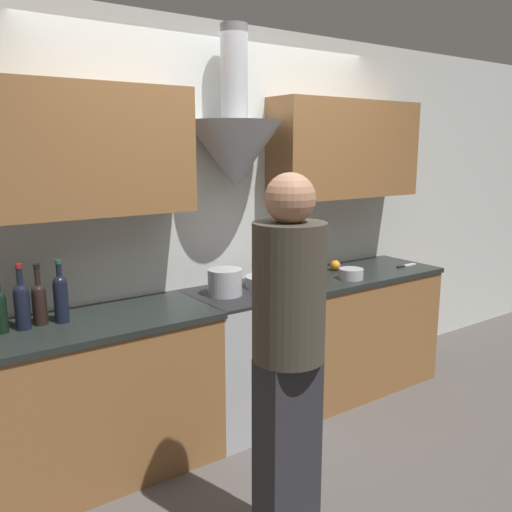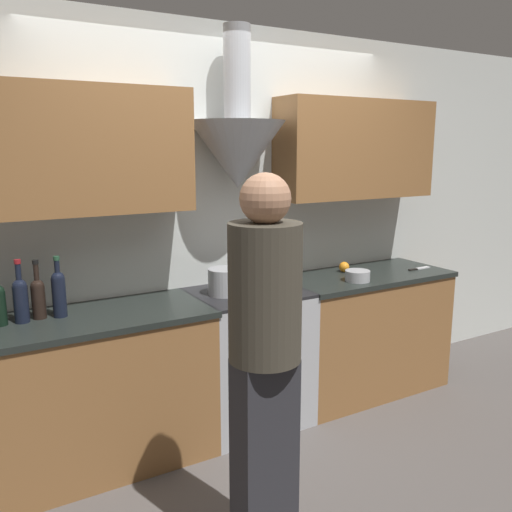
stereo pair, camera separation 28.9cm
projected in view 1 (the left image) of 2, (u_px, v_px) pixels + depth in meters
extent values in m
plane|color=#4C4744|center=(280.00, 443.00, 3.39)|extent=(12.00, 12.00, 0.00)
cube|color=silver|center=(220.00, 225.00, 3.68)|extent=(8.40, 0.06, 2.60)
cone|color=#A8AAAF|center=(235.00, 155.00, 3.43)|extent=(0.61, 0.61, 0.42)
cylinder|color=#A8AAAF|center=(234.00, 73.00, 3.33)|extent=(0.17, 0.17, 0.57)
cube|color=brown|center=(76.00, 150.00, 2.87)|extent=(1.27, 0.32, 0.70)
cube|color=brown|center=(345.00, 149.00, 3.99)|extent=(1.26, 0.32, 0.70)
cube|color=brown|center=(101.00, 399.00, 3.02)|extent=(1.27, 0.60, 0.87)
cube|color=black|center=(96.00, 322.00, 2.93)|extent=(1.30, 0.62, 0.03)
cube|color=brown|center=(353.00, 331.00, 4.15)|extent=(1.26, 0.60, 0.87)
cube|color=black|center=(356.00, 274.00, 4.06)|extent=(1.28, 0.62, 0.03)
cube|color=#A8AAAF|center=(247.00, 359.00, 3.59)|extent=(0.72, 0.60, 0.88)
cube|color=black|center=(274.00, 379.00, 3.36)|extent=(0.50, 0.01, 0.40)
cube|color=black|center=(247.00, 293.00, 3.50)|extent=(0.72, 0.60, 0.02)
cube|color=#A8AAAF|center=(225.00, 293.00, 3.72)|extent=(0.72, 0.06, 0.10)
cylinder|color=black|center=(0.00, 315.00, 2.70)|extent=(0.07, 0.07, 0.18)
cylinder|color=black|center=(22.00, 310.00, 2.76)|extent=(0.08, 0.08, 0.20)
sphere|color=black|center=(21.00, 291.00, 2.74)|extent=(0.07, 0.07, 0.07)
cylinder|color=black|center=(20.00, 278.00, 2.72)|extent=(0.03, 0.03, 0.10)
cylinder|color=maroon|center=(18.00, 266.00, 2.71)|extent=(0.03, 0.03, 0.02)
cylinder|color=black|center=(40.00, 308.00, 2.83)|extent=(0.07, 0.07, 0.18)
sphere|color=black|center=(38.00, 291.00, 2.81)|extent=(0.07, 0.07, 0.07)
cylinder|color=black|center=(37.00, 278.00, 2.80)|extent=(0.03, 0.03, 0.11)
cylinder|color=black|center=(36.00, 266.00, 2.79)|extent=(0.03, 0.03, 0.02)
cylinder|color=black|center=(61.00, 302.00, 2.87)|extent=(0.08, 0.08, 0.22)
sphere|color=black|center=(60.00, 282.00, 2.84)|extent=(0.07, 0.07, 0.07)
cylinder|color=black|center=(59.00, 272.00, 2.83)|extent=(0.03, 0.03, 0.08)
cylinder|color=#234C33|center=(58.00, 262.00, 2.82)|extent=(0.03, 0.03, 0.02)
cylinder|color=#A8AAAF|center=(225.00, 282.00, 3.39)|extent=(0.22, 0.22, 0.17)
cylinder|color=#A8AAAF|center=(265.00, 282.00, 3.60)|extent=(0.26, 0.26, 0.07)
sphere|color=orange|center=(335.00, 265.00, 4.08)|extent=(0.08, 0.08, 0.08)
cylinder|color=#A8AAAF|center=(351.00, 274.00, 3.82)|extent=(0.17, 0.17, 0.07)
cube|color=silver|center=(409.00, 265.00, 4.26)|extent=(0.13, 0.04, 0.01)
cube|color=black|center=(401.00, 267.00, 4.19)|extent=(0.08, 0.03, 0.01)
cube|color=#28282D|center=(287.00, 458.00, 2.39)|extent=(0.26, 0.17, 0.94)
cylinder|color=#3D382D|center=(289.00, 292.00, 2.24)|extent=(0.31, 0.31, 0.58)
sphere|color=#AD7A5B|center=(290.00, 199.00, 2.16)|extent=(0.21, 0.21, 0.21)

